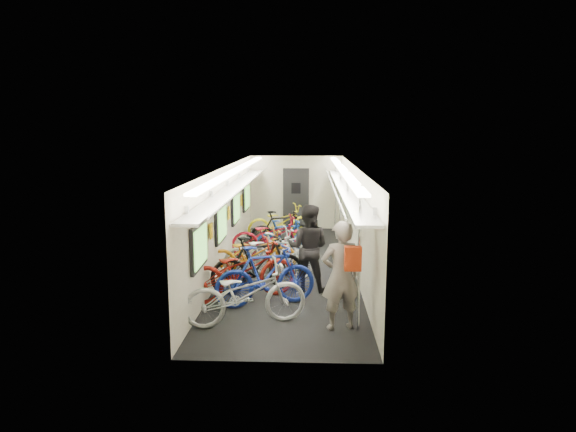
# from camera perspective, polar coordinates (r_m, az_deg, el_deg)

# --- Properties ---
(train_car_shell) EXTENTS (10.00, 10.00, 10.00)m
(train_car_shell) POSITION_cam_1_polar(r_m,az_deg,el_deg) (12.61, -1.28, 2.37)
(train_car_shell) COLOR black
(train_car_shell) RESTS_ON ground
(bicycle_0) EXTENTS (2.18, 1.29, 1.08)m
(bicycle_0) POSITION_cam_1_polar(r_m,az_deg,el_deg) (8.66, -4.77, -8.59)
(bicycle_0) COLOR #B5B5BA
(bicycle_0) RESTS_ON ground
(bicycle_1) EXTENTS (1.98, 1.15, 1.15)m
(bicycle_1) POSITION_cam_1_polar(r_m,az_deg,el_deg) (9.54, -2.52, -6.65)
(bicycle_1) COLOR navy
(bicycle_1) RESTS_ON ground
(bicycle_2) EXTENTS (2.30, 1.60, 1.15)m
(bicycle_2) POSITION_cam_1_polar(r_m,az_deg,el_deg) (9.92, -5.17, -6.04)
(bicycle_2) COLOR maroon
(bicycle_2) RESTS_ON ground
(bicycle_3) EXTENTS (2.00, 1.19, 1.16)m
(bicycle_3) POSITION_cam_1_polar(r_m,az_deg,el_deg) (10.33, -3.35, -5.34)
(bicycle_3) COLOR black
(bicycle_3) RESTS_ON ground
(bicycle_4) EXTENTS (2.19, 1.38, 1.09)m
(bicycle_4) POSITION_cam_1_polar(r_m,az_deg,el_deg) (11.31, -4.07, -4.23)
(bicycle_4) COLOR #C37212
(bicycle_4) RESTS_ON ground
(bicycle_5) EXTENTS (1.69, 1.07, 0.99)m
(bicycle_5) POSITION_cam_1_polar(r_m,az_deg,el_deg) (11.36, -0.94, -4.41)
(bicycle_5) COLOR silver
(bicycle_5) RESTS_ON ground
(bicycle_6) EXTENTS (2.10, 1.39, 1.04)m
(bicycle_6) POSITION_cam_1_polar(r_m,az_deg,el_deg) (11.61, -2.45, -3.96)
(bicycle_6) COLOR silver
(bicycle_6) RESTS_ON ground
(bicycle_7) EXTENTS (1.66, 0.88, 0.96)m
(bicycle_7) POSITION_cam_1_polar(r_m,az_deg,el_deg) (13.26, -0.36, -2.44)
(bicycle_7) COLOR navy
(bicycle_7) RESTS_ON ground
(bicycle_8) EXTENTS (2.14, 1.15, 1.07)m
(bicycle_8) POSITION_cam_1_polar(r_m,az_deg,el_deg) (13.17, -1.91, -2.28)
(bicycle_8) COLOR maroon
(bicycle_8) RESTS_ON ground
(bicycle_9) EXTENTS (1.87, 0.94, 1.08)m
(bicycle_9) POSITION_cam_1_polar(r_m,az_deg,el_deg) (13.96, -0.72, -1.58)
(bicycle_9) COLOR black
(bicycle_9) RESTS_ON ground
(bicycle_10) EXTENTS (2.12, 1.38, 1.05)m
(bicycle_10) POSITION_cam_1_polar(r_m,az_deg,el_deg) (15.24, -0.88, -0.68)
(bicycle_10) COLOR yellow
(bicycle_10) RESTS_ON ground
(passenger_near) EXTENTS (0.75, 0.60, 1.81)m
(passenger_near) POSITION_cam_1_polar(r_m,az_deg,el_deg) (8.41, 5.85, -6.60)
(passenger_near) COLOR gray
(passenger_near) RESTS_ON ground
(passenger_mid) EXTENTS (0.97, 0.82, 1.77)m
(passenger_mid) POSITION_cam_1_polar(r_m,az_deg,el_deg) (10.38, 2.24, -3.53)
(passenger_mid) COLOR black
(passenger_mid) RESTS_ON ground
(backpack) EXTENTS (0.26, 0.15, 0.38)m
(backpack) POSITION_cam_1_polar(r_m,az_deg,el_deg) (7.97, 7.21, -4.71)
(backpack) COLOR #BA3212
(backpack) RESTS_ON passenger_near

